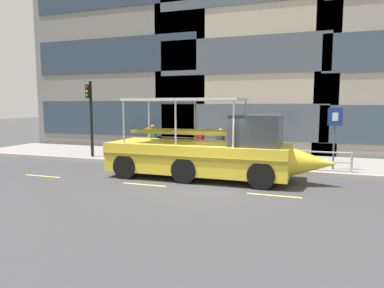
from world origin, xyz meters
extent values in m
plane|color=#3D3D3F|center=(0.00, 0.00, 0.00)|extent=(120.00, 120.00, 0.00)
cube|color=gray|center=(0.00, 5.60, 0.09)|extent=(32.00, 4.80, 0.18)
cube|color=#B2ADA3|center=(0.00, 3.11, 0.09)|extent=(32.00, 0.18, 0.18)
cube|color=#DBD64C|center=(-7.20, -0.74, 0.00)|extent=(1.80, 0.12, 0.01)
cube|color=#DBD64C|center=(-2.40, -0.74, 0.00)|extent=(1.80, 0.12, 0.01)
cube|color=#DBD64C|center=(2.40, -0.74, 0.00)|extent=(1.80, 0.12, 0.01)
cube|color=#2D3D4C|center=(-9.34, 8.37, 2.10)|extent=(11.90, 0.06, 2.31)
cube|color=#2D3D4C|center=(-9.34, 8.37, 6.30)|extent=(11.90, 0.06, 2.31)
cube|color=#4C5660|center=(-0.70, 8.37, 1.97)|extent=(10.15, 0.06, 2.17)
cube|color=#4C5660|center=(-0.70, 8.37, 5.91)|extent=(10.15, 0.06, 2.17)
cylinder|color=#9EA0A8|center=(-0.90, 3.45, 0.99)|extent=(12.04, 0.07, 0.07)
cylinder|color=#9EA0A8|center=(-0.90, 3.45, 0.58)|extent=(12.04, 0.06, 0.06)
cylinder|color=#9EA0A8|center=(-6.92, 3.45, 0.58)|extent=(0.09, 0.09, 0.81)
cylinder|color=#9EA0A8|center=(-4.91, 3.45, 0.58)|extent=(0.09, 0.09, 0.81)
cylinder|color=#9EA0A8|center=(-2.91, 3.45, 0.58)|extent=(0.09, 0.09, 0.81)
cylinder|color=#9EA0A8|center=(-0.90, 3.45, 0.58)|extent=(0.09, 0.09, 0.81)
cylinder|color=#9EA0A8|center=(1.11, 3.45, 0.58)|extent=(0.09, 0.09, 0.81)
cylinder|color=#9EA0A8|center=(3.11, 3.45, 0.58)|extent=(0.09, 0.09, 0.81)
cylinder|color=#9EA0A8|center=(5.12, 3.45, 0.58)|extent=(0.09, 0.09, 0.81)
cylinder|color=black|center=(-7.87, 3.76, 2.22)|extent=(0.16, 0.16, 4.08)
cube|color=black|center=(-7.87, 3.56, 3.71)|extent=(0.24, 0.20, 0.72)
sphere|color=red|center=(-7.87, 3.45, 3.93)|extent=(0.14, 0.14, 0.14)
sphere|color=gold|center=(-7.87, 3.45, 3.71)|extent=(0.14, 0.14, 0.14)
sphere|color=green|center=(-7.87, 3.45, 3.49)|extent=(0.14, 0.14, 0.14)
cylinder|color=#4C4F54|center=(4.43, 3.98, 1.51)|extent=(0.08, 0.08, 2.66)
cube|color=navy|center=(4.43, 3.93, 2.49)|extent=(0.60, 0.04, 0.76)
cube|color=white|center=(4.43, 3.91, 2.49)|extent=(0.24, 0.01, 0.36)
cube|color=yellow|center=(-0.88, 1.18, 0.86)|extent=(7.31, 2.60, 1.17)
cone|color=yellow|center=(3.60, 1.18, 0.86)|extent=(1.65, 1.11, 1.11)
cylinder|color=yellow|center=(-4.54, 1.18, 0.86)|extent=(0.37, 1.11, 1.11)
cube|color=olive|center=(-0.88, -0.14, 1.01)|extent=(7.31, 0.04, 0.12)
sphere|color=white|center=(4.01, 1.18, 0.91)|extent=(0.22, 0.22, 0.22)
cube|color=#33383D|center=(1.50, 1.18, 2.04)|extent=(1.83, 2.18, 1.18)
cube|color=silver|center=(-1.43, 1.18, 3.21)|extent=(4.75, 2.39, 0.10)
cylinder|color=#B2B2B7|center=(0.83, 2.32, 2.30)|extent=(0.07, 0.07, 1.71)
cylinder|color=#B2B2B7|center=(0.83, 0.04, 2.30)|extent=(0.07, 0.07, 1.71)
cylinder|color=#B2B2B7|center=(-1.43, 2.32, 2.30)|extent=(0.07, 0.07, 1.71)
cylinder|color=#B2B2B7|center=(-1.43, 0.04, 2.30)|extent=(0.07, 0.07, 1.71)
cylinder|color=#B2B2B7|center=(-3.69, 2.32, 2.30)|extent=(0.07, 0.07, 1.71)
cylinder|color=#B2B2B7|center=(-3.69, 0.04, 2.30)|extent=(0.07, 0.07, 1.71)
cube|color=olive|center=(-1.43, 1.80, 1.90)|extent=(4.37, 0.28, 0.12)
cube|color=olive|center=(-1.43, 0.55, 1.90)|extent=(4.37, 0.28, 0.12)
cylinder|color=black|center=(1.86, 2.37, 0.50)|extent=(1.00, 0.28, 1.00)
cylinder|color=black|center=(1.86, -0.02, 0.50)|extent=(1.00, 0.28, 1.00)
cylinder|color=black|center=(-1.06, 2.37, 0.50)|extent=(1.00, 0.28, 1.00)
cylinder|color=black|center=(-1.06, -0.02, 0.50)|extent=(1.00, 0.28, 1.00)
cylinder|color=black|center=(-3.62, 2.37, 0.50)|extent=(1.00, 0.28, 1.00)
cylinder|color=black|center=(-3.62, -0.02, 0.50)|extent=(1.00, 0.28, 1.00)
cylinder|color=black|center=(2.14, 4.23, 0.56)|extent=(0.10, 0.10, 0.76)
cylinder|color=black|center=(2.08, 4.37, 0.56)|extent=(0.10, 0.10, 0.76)
cube|color=maroon|center=(2.11, 4.30, 1.21)|extent=(0.27, 0.33, 0.54)
cylinder|color=maroon|center=(2.19, 4.13, 1.19)|extent=(0.07, 0.07, 0.49)
cylinder|color=maroon|center=(2.03, 4.47, 1.19)|extent=(0.07, 0.07, 0.49)
sphere|color=#936B4C|center=(2.11, 4.30, 1.61)|extent=(0.21, 0.21, 0.21)
cylinder|color=#47423D|center=(-0.62, 4.03, 0.60)|extent=(0.11, 0.11, 0.83)
cylinder|color=#47423D|center=(-0.77, 4.08, 0.60)|extent=(0.11, 0.11, 0.83)
cube|color=#38383D|center=(-0.70, 4.05, 1.31)|extent=(0.36, 0.28, 0.59)
cylinder|color=#38383D|center=(-0.50, 3.98, 1.28)|extent=(0.07, 0.07, 0.53)
cylinder|color=#38383D|center=(-0.89, 4.12, 1.28)|extent=(0.07, 0.07, 0.53)
sphere|color=beige|center=(-0.70, 4.05, 1.74)|extent=(0.23, 0.23, 0.23)
cylinder|color=#47423D|center=(-1.72, 4.25, 0.58)|extent=(0.10, 0.10, 0.81)
cylinder|color=#47423D|center=(-1.88, 4.27, 0.58)|extent=(0.10, 0.10, 0.81)
cube|color=maroon|center=(-1.80, 4.26, 1.27)|extent=(0.33, 0.22, 0.57)
cylinder|color=maroon|center=(-1.61, 4.23, 1.24)|extent=(0.07, 0.07, 0.51)
cylinder|color=maroon|center=(-2.00, 4.29, 1.24)|extent=(0.07, 0.07, 0.51)
sphere|color=beige|center=(-1.80, 4.26, 1.69)|extent=(0.22, 0.22, 0.22)
cylinder|color=#47423D|center=(-4.85, 4.93, 0.61)|extent=(0.11, 0.11, 0.87)
cylinder|color=#47423D|center=(-4.68, 4.94, 0.61)|extent=(0.11, 0.11, 0.87)
cube|color=#236B47|center=(-4.76, 4.93, 1.36)|extent=(0.34, 0.21, 0.62)
cylinder|color=#236B47|center=(-4.98, 4.92, 1.33)|extent=(0.08, 0.08, 0.55)
cylinder|color=#236B47|center=(-4.55, 4.95, 1.33)|extent=(0.08, 0.08, 0.55)
sphere|color=#936B4C|center=(-4.76, 4.93, 1.81)|extent=(0.24, 0.24, 0.24)
camera|label=1|loc=(3.55, -12.29, 3.00)|focal=32.52mm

